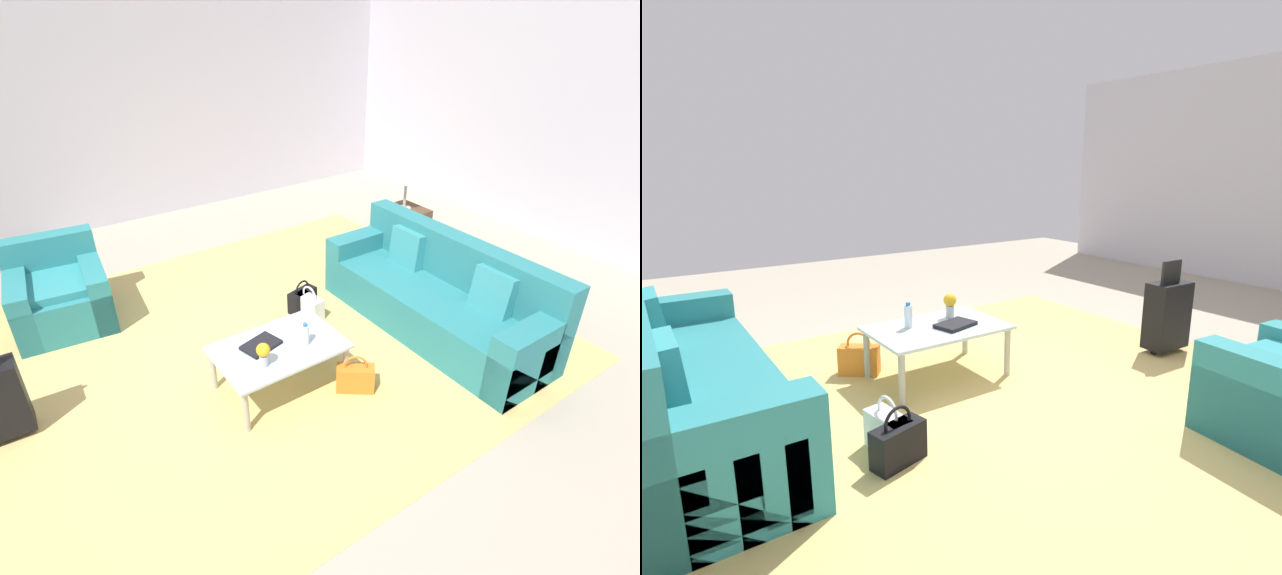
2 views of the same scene
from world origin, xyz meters
The scene contains 11 objects.
ground_plane centered at (0.00, 0.00, 0.00)m, with size 12.00×12.00×0.00m, color #A89E89.
area_rug centered at (0.60, 0.20, 0.00)m, with size 5.20×4.40×0.01m, color tan.
couch centered at (2.19, -0.60, 0.32)m, with size 0.85×2.45×0.92m.
coffee_table centered at (0.40, -0.50, 0.37)m, with size 1.05×0.69×0.42m.
water_bottle centered at (0.60, -0.60, 0.52)m, with size 0.06×0.06×0.20m.
coffee_table_book centered at (0.28, -0.42, 0.44)m, with size 0.30×0.21×0.03m, color black.
flower_vase centered at (0.18, -0.65, 0.55)m, with size 0.11×0.11×0.21m.
suitcase_black centered at (-1.60, 0.20, 0.36)m, with size 0.41×0.24×0.85m.
handbag_white centered at (1.22, 0.27, 0.13)m, with size 0.18×0.34×0.36m.
handbag_orange centered at (0.90, -0.90, 0.13)m, with size 0.34×0.31×0.36m.
handbag_black centered at (1.22, 0.41, 0.13)m, with size 0.34×0.21×0.36m.
Camera 2 is at (2.36, 2.70, 1.65)m, focal length 28.00 mm.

